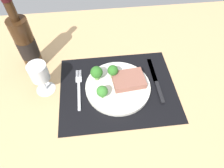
% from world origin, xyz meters
% --- Properties ---
extents(ground_plane, '(1.40, 1.10, 0.03)m').
position_xyz_m(ground_plane, '(0.00, 0.00, -0.01)').
color(ground_plane, tan).
extents(placemat, '(0.45, 0.35, 0.00)m').
position_xyz_m(placemat, '(0.00, 0.00, 0.00)').
color(placemat, black).
rests_on(placemat, ground_plane).
extents(plate, '(0.25, 0.25, 0.02)m').
position_xyz_m(plate, '(0.00, 0.00, 0.01)').
color(plate, silver).
rests_on(plate, placemat).
extents(steak, '(0.13, 0.10, 0.02)m').
position_xyz_m(steak, '(0.04, 0.01, 0.03)').
color(steak, '#8C5647').
rests_on(steak, plate).
extents(broccoli_center, '(0.04, 0.04, 0.05)m').
position_xyz_m(broccoli_center, '(-0.06, -0.04, 0.05)').
color(broccoli_center, '#5B8942').
rests_on(broccoli_center, plate).
extents(broccoli_front_edge, '(0.04, 0.04, 0.06)m').
position_xyz_m(broccoli_front_edge, '(-0.01, 0.05, 0.05)').
color(broccoli_front_edge, '#6B994C').
rests_on(broccoli_front_edge, plate).
extents(broccoli_near_steak, '(0.05, 0.05, 0.06)m').
position_xyz_m(broccoli_near_steak, '(-0.08, 0.04, 0.05)').
color(broccoli_near_steak, '#6B994C').
rests_on(broccoli_near_steak, plate).
extents(fork, '(0.02, 0.19, 0.01)m').
position_xyz_m(fork, '(-0.15, 0.01, 0.01)').
color(fork, silver).
rests_on(fork, placemat).
extents(knife, '(0.02, 0.23, 0.01)m').
position_xyz_m(knife, '(0.16, 0.01, 0.01)').
color(knife, black).
rests_on(knife, placemat).
extents(wine_bottle, '(0.07, 0.07, 0.31)m').
position_xyz_m(wine_bottle, '(-0.33, 0.16, 0.12)').
color(wine_bottle, '#331E0F').
rests_on(wine_bottle, ground_plane).
extents(wine_glass, '(0.07, 0.07, 0.13)m').
position_xyz_m(wine_glass, '(-0.28, 0.03, 0.09)').
color(wine_glass, silver).
rests_on(wine_glass, ground_plane).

